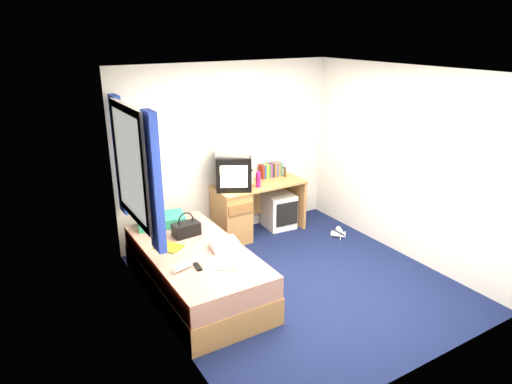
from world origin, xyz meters
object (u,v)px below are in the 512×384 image
bed (196,271)px  magazine (169,247)px  desk (242,210)px  handbag (186,229)px  picture_frame (283,171)px  pillow (161,220)px  remote_control (198,267)px  colour_swatch_fan (226,268)px  towel (225,245)px  pink_water_bottle (258,180)px  crt_tv (233,172)px  water_bottle (182,267)px  storage_cube (279,211)px  vcr (233,152)px  white_heels (340,234)px  aerosol_can (252,177)px

bed → magazine: (-0.23, 0.18, 0.28)m
desk → handbag: size_ratio=4.13×
picture_frame → pillow: bearing=-165.7°
handbag → remote_control: size_ratio=1.97×
handbag → colour_swatch_fan: 0.93m
towel → colour_swatch_fan: 0.45m
desk → pink_water_bottle: size_ratio=6.44×
handbag → remote_control: 0.79m
handbag → colour_swatch_fan: size_ratio=1.43×
crt_tv → towel: bearing=-95.7°
desk → remote_control: (-1.30, -1.41, 0.14)m
colour_swatch_fan → water_bottle: bearing=150.8°
handbag → remote_control: handbag is taller
handbag → crt_tv: bearing=30.2°
handbag → remote_control: (-0.20, -0.76, -0.07)m
picture_frame → magazine: (-2.15, -0.94, -0.27)m
storage_cube → water_bottle: 2.52m
pink_water_bottle → remote_control: pink_water_bottle is taller
picture_frame → magazine: size_ratio=0.50×
vcr → white_heels: size_ratio=1.49×
magazine → picture_frame: bearing=23.6°
vcr → crt_tv: bearing=-83.2°
towel → magazine: size_ratio=1.01×
storage_cube → white_heels: storage_cube is taller
bed → pillow: bearing=96.0°
bed → water_bottle: size_ratio=10.00×
storage_cube → towel: 1.95m
handbag → vcr: bearing=30.3°
pink_water_bottle → towel: size_ratio=0.71×
aerosol_can → pillow: bearing=-170.3°
desk → water_bottle: bearing=-136.8°
pillow → remote_control: (-0.06, -1.19, -0.05)m
pink_water_bottle → towel: bearing=-135.8°
vcr → picture_frame: 0.99m
vcr → aerosol_can: 0.51m
handbag → magazine: handbag is taller
pillow → desk: 1.28m
pink_water_bottle → towel: pink_water_bottle is taller
pink_water_bottle → towel: (-1.06, -1.03, -0.26)m
magazine → water_bottle: (-0.06, -0.53, 0.03)m
pillow → picture_frame: size_ratio=3.98×
colour_swatch_fan → white_heels: 2.47m
bed → white_heels: size_ratio=6.58×
magazine → remote_control: (0.09, -0.57, 0.00)m
pillow → remote_control: pillow is taller
picture_frame → remote_control: size_ratio=0.88×
crt_tv → remote_control: crt_tv is taller
bed → picture_frame: bearing=30.2°
water_bottle → vcr: bearing=45.7°
pillow → crt_tv: bearing=10.8°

